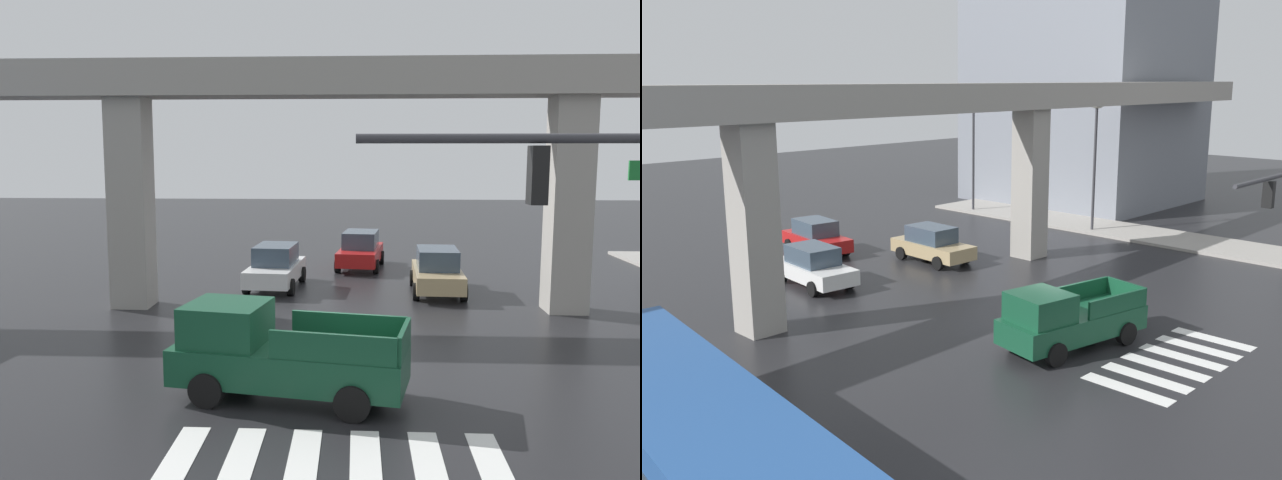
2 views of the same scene
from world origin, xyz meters
TOP-DOWN VIEW (x-y plane):
  - ground_plane at (0.00, 0.00)m, footprint 120.00×120.00m
  - crosswalk_stripes at (-0.00, -4.86)m, footprint 6.05×2.80m
  - elevated_overpass at (0.00, 6.85)m, footprint 55.26×1.86m
  - pickup_truck at (-1.38, -1.73)m, footprint 5.36×2.81m
  - sedan_red at (0.56, 14.99)m, footprint 2.35×4.48m
  - sedan_tan at (3.48, 9.60)m, footprint 2.09×4.37m
  - sedan_white at (-2.85, 10.26)m, footprint 2.22×4.43m

SIDE VIEW (x-z plane):
  - ground_plane at x=0.00m, z-range 0.00..0.00m
  - crosswalk_stripes at x=0.00m, z-range 0.00..0.01m
  - sedan_red at x=0.56m, z-range -0.01..1.71m
  - sedan_tan at x=3.48m, z-range -0.01..1.71m
  - sedan_white at x=-2.85m, z-range -0.01..1.71m
  - pickup_truck at x=-1.38m, z-range -0.05..2.03m
  - elevated_overpass at x=0.00m, z-range 2.92..11.34m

